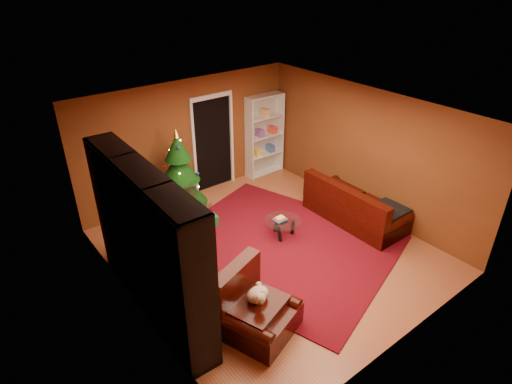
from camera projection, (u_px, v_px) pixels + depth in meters
floor at (269, 251)px, 7.88m from camera, size 5.00×5.50×0.05m
ceiling at (272, 113)px, 6.60m from camera, size 5.00×5.50×0.05m
wall_back at (188, 140)px, 9.16m from camera, size 5.00×0.05×2.60m
wall_left at (129, 241)px, 5.88m from camera, size 0.05×5.50×2.60m
wall_right at (367, 152)px, 8.60m from camera, size 0.05×5.50×2.60m
doorway at (213, 145)px, 9.57m from camera, size 1.06×0.60×2.16m
rug at (280, 246)px, 7.97m from camera, size 4.40×4.76×0.02m
media_unit at (148, 243)px, 6.06m from camera, size 0.53×3.06×2.34m
christmas_tree at (180, 174)px, 8.60m from camera, size 1.36×1.36×1.87m
gift_box_teal at (152, 219)px, 8.50m from camera, size 0.44×0.44×0.33m
gift_box_green at (212, 221)px, 8.53m from camera, size 0.25×0.25×0.23m
gift_box_red at (165, 216)px, 8.69m from camera, size 0.27×0.27×0.24m
white_bookshelf at (265, 136)px, 10.22m from camera, size 0.94×0.35×2.03m
armchair at (259, 309)px, 6.00m from camera, size 1.33×1.33×0.81m
dog at (258, 294)px, 5.96m from camera, size 0.48×0.41×0.27m
sofa at (356, 201)px, 8.55m from camera, size 0.94×2.08×0.89m
coffee_table at (283, 228)px, 8.18m from camera, size 0.72×0.72×0.44m
acrylic_chair at (199, 206)px, 8.50m from camera, size 0.53×0.55×0.76m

